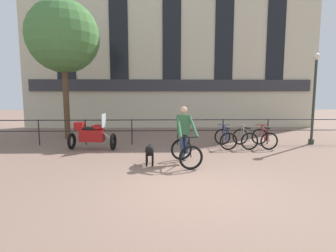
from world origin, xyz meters
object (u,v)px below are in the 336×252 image
dog (150,151)px  parked_motorcycle (92,135)px  cyclist_with_bike (185,138)px  parked_bicycle_mid_left (245,138)px  parked_bicycle_near_lamp (225,138)px  street_lamp (314,93)px  parked_bicycle_mid_right (264,138)px

dog → parked_motorcycle: 3.18m
cyclist_with_bike → parked_motorcycle: cyclist_with_bike is taller
parked_bicycle_mid_left → parked_bicycle_near_lamp: bearing=-1.2°
parked_motorcycle → cyclist_with_bike: bearing=-116.9°
cyclist_with_bike → parked_bicycle_mid_left: 3.50m
parked_motorcycle → street_lamp: bearing=-79.2°
parked_motorcycle → parked_bicycle_near_lamp: (5.09, 0.26, -0.20)m
parked_motorcycle → parked_bicycle_mid_right: 6.62m
parked_bicycle_near_lamp → street_lamp: bearing=-169.9°
parked_motorcycle → parked_bicycle_near_lamp: size_ratio=1.56×
dog → parked_bicycle_near_lamp: parked_bicycle_near_lamp is taller
parked_bicycle_near_lamp → street_lamp: size_ratio=0.30×
parked_motorcycle → parked_bicycle_mid_left: bearing=-82.0°
dog → parked_bicycle_mid_left: 4.41m
dog → street_lamp: (6.60, 3.09, 1.68)m
cyclist_with_bike → parked_bicycle_near_lamp: bearing=43.3°
street_lamp → parked_bicycle_mid_right: bearing=-165.6°
parked_bicycle_mid_left → parked_bicycle_mid_right: bearing=178.8°
cyclist_with_bike → parked_motorcycle: bearing=138.7°
parked_bicycle_mid_right → street_lamp: street_lamp is taller
cyclist_with_bike → dog: size_ratio=1.73×
cyclist_with_bike → dog: 1.11m
parked_bicycle_mid_left → parked_bicycle_mid_right: 0.76m
parked_bicycle_mid_left → dog: bearing=33.7°
parked_motorcycle → parked_bicycle_near_lamp: bearing=-81.6°
parked_motorcycle → dog: bearing=-129.8°
parked_bicycle_near_lamp → parked_bicycle_mid_right: (1.53, 0.00, 0.00)m
dog → street_lamp: bearing=24.8°
parked_bicycle_mid_right → parked_bicycle_mid_left: bearing=2.0°
dog → parked_bicycle_mid_left: (3.61, 2.52, -0.06)m
parked_bicycle_near_lamp → parked_bicycle_mid_left: size_ratio=1.00×
dog → parked_bicycle_near_lamp: (2.85, 2.52, -0.06)m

